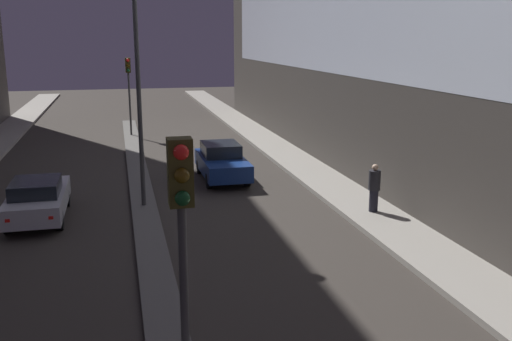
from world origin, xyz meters
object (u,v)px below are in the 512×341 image
(traffic_light_near, at_px, (182,233))
(car_right_lane, at_px, (222,162))
(traffic_light_mid, at_px, (129,79))
(pedestrian_on_right_sidewalk, at_px, (374,187))
(car_left_lane, at_px, (38,199))
(street_lamp, at_px, (136,35))

(traffic_light_near, distance_m, car_right_lane, 17.36)
(traffic_light_mid, bearing_deg, pedestrian_on_right_sidewalk, -67.41)
(traffic_light_mid, height_order, car_left_lane, traffic_light_mid)
(traffic_light_near, relative_size, car_right_lane, 1.08)
(car_left_lane, distance_m, pedestrian_on_right_sidewalk, 11.51)
(car_right_lane, bearing_deg, street_lamp, -135.04)
(pedestrian_on_right_sidewalk, bearing_deg, car_right_lane, 122.91)
(street_lamp, bearing_deg, traffic_light_near, -90.00)
(street_lamp, distance_m, car_left_lane, 6.50)
(traffic_light_mid, xyz_separation_m, car_left_lane, (-3.55, -16.21, -2.83))
(traffic_light_mid, xyz_separation_m, street_lamp, (0.00, -15.65, 2.59))
(traffic_light_near, distance_m, street_lamp, 13.47)
(traffic_light_near, height_order, street_lamp, street_lamp)
(traffic_light_mid, bearing_deg, traffic_light_near, -90.00)
(traffic_light_near, bearing_deg, traffic_light_mid, 90.00)
(street_lamp, relative_size, pedestrian_on_right_sidewalk, 5.83)
(car_left_lane, xyz_separation_m, pedestrian_on_right_sidewalk, (11.27, -2.33, 0.30))
(traffic_light_near, xyz_separation_m, car_left_lane, (-3.55, 12.66, -2.83))
(traffic_light_near, bearing_deg, pedestrian_on_right_sidewalk, 53.22)
(car_right_lane, bearing_deg, pedestrian_on_right_sidewalk, -57.09)
(street_lamp, bearing_deg, car_right_lane, 44.96)
(car_right_lane, bearing_deg, traffic_light_mid, 106.34)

